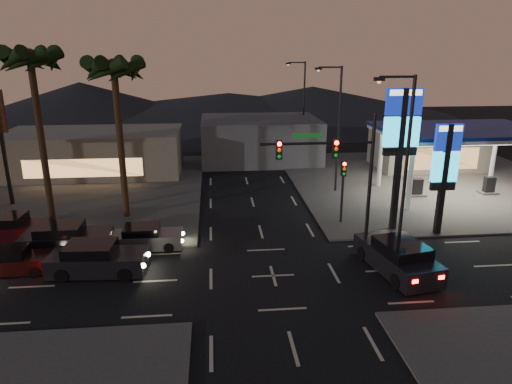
{
  "coord_description": "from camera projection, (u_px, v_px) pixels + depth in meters",
  "views": [
    {
      "loc": [
        -2.91,
        -20.98,
        11.13
      ],
      "look_at": [
        -0.41,
        4.99,
        3.0
      ],
      "focal_mm": 32.0,
      "sensor_mm": 36.0,
      "label": 1
    }
  ],
  "objects": [
    {
      "name": "corner_lot_ne",
      "position": [
        429.0,
        182.0,
        40.17
      ],
      "size": [
        24.0,
        24.0,
        0.12
      ],
      "primitive_type": "cube",
      "color": "#47443F",
      "rests_on": "ground"
    },
    {
      "name": "pedestal_signal",
      "position": [
        343.0,
        182.0,
        29.78
      ],
      "size": [
        0.32,
        0.39,
        4.3
      ],
      "color": "black",
      "rests_on": "ground"
    },
    {
      "name": "ground",
      "position": [
        273.0,
        276.0,
        23.52
      ],
      "size": [
        140.0,
        140.0,
        0.0
      ],
      "primitive_type": "plane",
      "color": "black",
      "rests_on": "ground"
    },
    {
      "name": "car_lane_b_rear",
      "position": [
        9.0,
        229.0,
        27.71
      ],
      "size": [
        5.03,
        2.27,
        1.61
      ],
      "color": "black",
      "rests_on": "ground"
    },
    {
      "name": "hill_center",
      "position": [
        228.0,
        105.0,
        79.94
      ],
      "size": [
        60.0,
        60.0,
        4.0
      ],
      "primitive_type": "cone",
      "color": "black",
      "rests_on": "ground"
    },
    {
      "name": "streetlight_mid",
      "position": [
        336.0,
        122.0,
        35.74
      ],
      "size": [
        2.14,
        0.25,
        10.0
      ],
      "color": "black",
      "rests_on": "ground"
    },
    {
      "name": "streetlight_near",
      "position": [
        403.0,
        161.0,
        23.39
      ],
      "size": [
        2.14,
        0.25,
        10.0
      ],
      "color": "black",
      "rests_on": "ground"
    },
    {
      "name": "palm_b",
      "position": [
        31.0,
        70.0,
        28.3
      ],
      "size": [
        4.41,
        4.41,
        11.46
      ],
      "color": "black",
      "rests_on": "ground"
    },
    {
      "name": "pylon_sign_tall",
      "position": [
        401.0,
        132.0,
        27.62
      ],
      "size": [
        2.2,
        0.35,
        9.0
      ],
      "color": "black",
      "rests_on": "ground"
    },
    {
      "name": "car_lane_a_mid",
      "position": [
        12.0,
        261.0,
        23.78
      ],
      "size": [
        4.1,
        1.88,
        1.31
      ],
      "color": "black",
      "rests_on": "ground"
    },
    {
      "name": "car_lane_a_front",
      "position": [
        97.0,
        259.0,
        23.63
      ],
      "size": [
        5.15,
        2.38,
        1.64
      ],
      "color": "black",
      "rests_on": "ground"
    },
    {
      "name": "streetlight_far",
      "position": [
        302.0,
        103.0,
        49.05
      ],
      "size": [
        2.14,
        0.25,
        10.0
      ],
      "color": "black",
      "rests_on": "ground"
    },
    {
      "name": "palm_a",
      "position": [
        115.0,
        78.0,
        28.92
      ],
      "size": [
        4.41,
        4.41,
        10.86
      ],
      "color": "black",
      "rests_on": "ground"
    },
    {
      "name": "hill_right",
      "position": [
        312.0,
        101.0,
        81.16
      ],
      "size": [
        50.0,
        50.0,
        5.0
      ],
      "primitive_type": "cone",
      "color": "black",
      "rests_on": "ground"
    },
    {
      "name": "hill_left",
      "position": [
        81.0,
        100.0,
        77.36
      ],
      "size": [
        40.0,
        40.0,
        6.0
      ],
      "primitive_type": "cone",
      "color": "black",
      "rests_on": "ground"
    },
    {
      "name": "traffic_signal_mast",
      "position": [
        339.0,
        167.0,
        24.19
      ],
      "size": [
        6.1,
        0.39,
        8.0
      ],
      "color": "black",
      "rests_on": "ground"
    },
    {
      "name": "corner_lot_nw",
      "position": [
        53.0,
        192.0,
        37.24
      ],
      "size": [
        24.0,
        24.0,
        0.12
      ],
      "primitive_type": "cube",
      "color": "#47443F",
      "rests_on": "ground"
    },
    {
      "name": "pylon_sign_short",
      "position": [
        445.0,
        163.0,
        27.41
      ],
      "size": [
        1.6,
        0.35,
        7.0
      ],
      "color": "black",
      "rests_on": "ground"
    },
    {
      "name": "gas_station",
      "position": [
        460.0,
        133.0,
        34.87
      ],
      "size": [
        12.2,
        8.2,
        5.47
      ],
      "color": "silver",
      "rests_on": "ground"
    },
    {
      "name": "car_lane_b_mid",
      "position": [
        66.0,
        239.0,
        26.21
      ],
      "size": [
        5.1,
        2.21,
        1.65
      ],
      "color": "black",
      "rests_on": "ground"
    },
    {
      "name": "car_lane_b_front",
      "position": [
        146.0,
        238.0,
        26.69
      ],
      "size": [
        4.22,
        1.82,
        1.37
      ],
      "color": "slate",
      "rests_on": "ground"
    },
    {
      "name": "building_far_west",
      "position": [
        94.0,
        152.0,
        42.55
      ],
      "size": [
        16.0,
        8.0,
        4.0
      ],
      "primitive_type": "cube",
      "color": "#726B5B",
      "rests_on": "ground"
    },
    {
      "name": "building_far_mid",
      "position": [
        260.0,
        139.0,
        47.75
      ],
      "size": [
        12.0,
        9.0,
        4.4
      ],
      "primitive_type": "cube",
      "color": "#4C4C51",
      "rests_on": "ground"
    },
    {
      "name": "convenience_store",
      "position": [
        428.0,
        148.0,
        44.52
      ],
      "size": [
        10.0,
        6.0,
        4.0
      ],
      "primitive_type": "cube",
      "color": "#726B5B",
      "rests_on": "ground"
    },
    {
      "name": "suv_station",
      "position": [
        398.0,
        257.0,
        23.75
      ],
      "size": [
        3.17,
        5.59,
        1.77
      ],
      "color": "black",
      "rests_on": "ground"
    }
  ]
}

